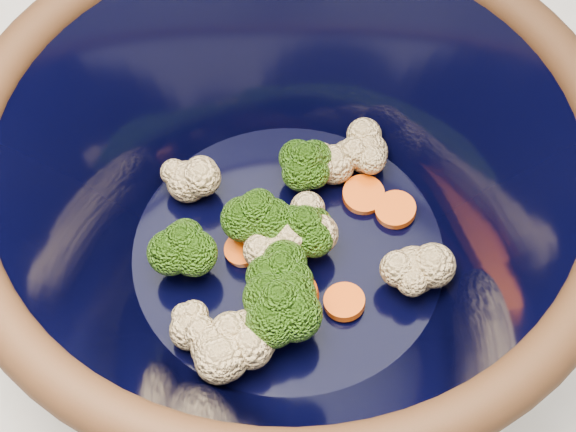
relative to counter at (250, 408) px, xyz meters
The scene contains 3 objects.
counter is the anchor object (origin of this frame).
mixing_bowl 0.55m from the counter, 14.31° to the right, with size 0.49×0.49×0.17m.
vegetable_pile 0.52m from the counter, 21.21° to the right, with size 0.20×0.22×0.06m.
Camera 1 is at (0.25, -0.25, 1.41)m, focal length 50.00 mm.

